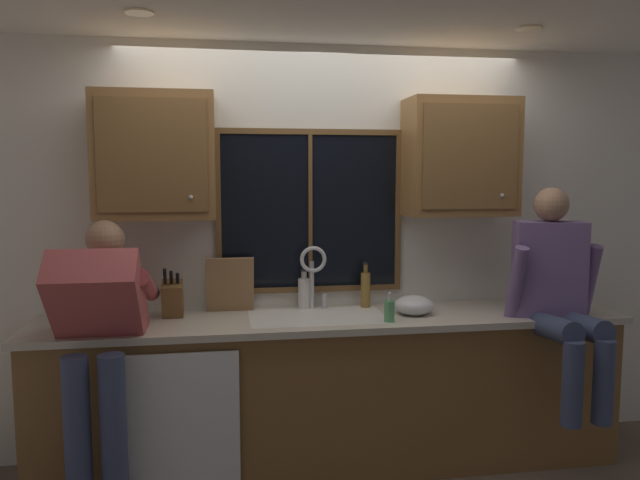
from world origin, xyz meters
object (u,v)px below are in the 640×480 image
cutting_board (230,285)px  mixing_bowl (414,305)px  knife_block (173,299)px  bottle_green_glass (304,292)px  soap_dispenser (389,310)px  person_sitting_on_counter (557,288)px  bottle_tall_clear (365,289)px  person_standing (99,334)px

cutting_board → mixing_bowl: 1.12m
knife_block → bottle_green_glass: size_ratio=1.29×
mixing_bowl → soap_dispenser: soap_dispenser is taller
person_sitting_on_counter → bottle_green_glass: person_sitting_on_counter is taller
knife_block → cutting_board: bearing=16.5°
soap_dispenser → bottle_tall_clear: 0.40m
knife_block → soap_dispenser: size_ratio=1.85×
person_standing → knife_block: size_ratio=4.69×
person_sitting_on_counter → knife_block: (-2.20, 0.39, -0.08)m
soap_dispenser → bottle_green_glass: bottle_green_glass is taller
knife_block → cutting_board: (0.34, 0.10, 0.06)m
person_sitting_on_counter → cutting_board: bearing=165.5°
knife_block → bottle_green_glass: (0.79, 0.12, -0.01)m
person_sitting_on_counter → cutting_board: person_sitting_on_counter is taller
person_standing → person_sitting_on_counter: 2.55m
person_standing → cutting_board: person_standing is taller
knife_block → person_sitting_on_counter: bearing=-9.9°
mixing_bowl → bottle_green_glass: size_ratio=0.95×
mixing_bowl → bottle_tall_clear: 0.34m
knife_block → soap_dispenser: (1.22, -0.30, -0.04)m
bottle_tall_clear → person_sitting_on_counter: bearing=-25.0°
person_standing → soap_dispenser: 1.57m
soap_dispenser → bottle_tall_clear: (-0.04, 0.40, 0.05)m
bottle_tall_clear → mixing_bowl: bearing=-42.8°
knife_block → mixing_bowl: 1.43m
person_sitting_on_counter → mixing_bowl: person_sitting_on_counter is taller
soap_dispenser → bottle_tall_clear: bottle_tall_clear is taller
mixing_bowl → bottle_tall_clear: (-0.24, 0.23, 0.07)m
person_standing → knife_block: (0.34, 0.40, 0.09)m
bottle_tall_clear → soap_dispenser: bearing=-83.5°
person_sitting_on_counter → bottle_green_glass: bearing=160.4°
bottle_green_glass → knife_block: bearing=-171.6°
person_standing → bottle_green_glass: size_ratio=6.05×
cutting_board → bottle_green_glass: bearing=2.3°
person_sitting_on_counter → person_standing: bearing=-179.6°
person_sitting_on_counter → bottle_tall_clear: size_ratio=4.40×
person_standing → soap_dispenser: bearing=3.7°
person_standing → bottle_tall_clear: size_ratio=5.27×
person_sitting_on_counter → mixing_bowl: size_ratio=5.33×
person_standing → soap_dispenser: size_ratio=8.67×
person_sitting_on_counter → cutting_board: (-1.87, 0.48, -0.02)m
cutting_board → knife_block: bearing=-163.5°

